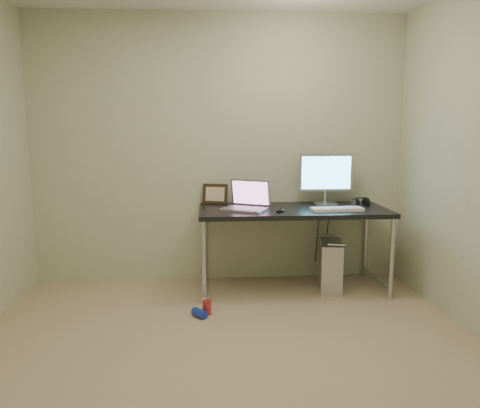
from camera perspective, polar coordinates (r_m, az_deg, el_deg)
name	(u,v)px	position (r m, az deg, el deg)	size (l,w,h in m)	color
floor	(229,367)	(3.05, -1.37, -19.22)	(3.50, 3.50, 0.00)	tan
wall_back	(220,150)	(4.44, -2.51, 6.56)	(3.50, 0.02, 2.50)	beige
desk	(293,216)	(4.21, 6.46, -1.52)	(1.67, 0.73, 0.75)	black
tower_computer	(331,265)	(4.37, 11.00, -7.34)	(0.26, 0.45, 0.47)	silver
cable_a	(317,238)	(4.63, 9.39, -4.08)	(0.01, 0.01, 0.70)	black
cable_b	(327,240)	(4.64, 10.52, -4.35)	(0.01, 0.01, 0.72)	black
can_red	(207,307)	(3.78, -4.05, -12.46)	(0.07, 0.07, 0.12)	red
can_white	(206,306)	(3.82, -4.20, -12.27)	(0.06, 0.06, 0.11)	silver
can_blue	(200,313)	(3.74, -4.96, -13.11)	(0.07, 0.07, 0.12)	#182FBF
laptop	(247,203)	(4.10, 0.83, 0.16)	(0.47, 0.44, 0.26)	#B8B9BF
monitor	(326,175)	(4.43, 10.42, 3.50)	(0.50, 0.15, 0.47)	#B8B9BF
keyboard	(337,209)	(4.13, 11.73, -0.62)	(0.45, 0.15, 0.03)	white
mouse_right	(361,207)	(4.25, 14.50, -0.38)	(0.07, 0.11, 0.04)	black
mouse_left	(280,209)	(4.01, 4.91, -0.67)	(0.07, 0.11, 0.04)	black
headphones	(361,203)	(4.44, 14.52, 0.13)	(0.16, 0.09, 0.10)	black
picture_frame	(215,194)	(4.40, -3.07, 1.24)	(0.24, 0.03, 0.19)	black
webcam	(241,195)	(4.38, 0.17, 1.12)	(0.05, 0.04, 0.12)	silver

